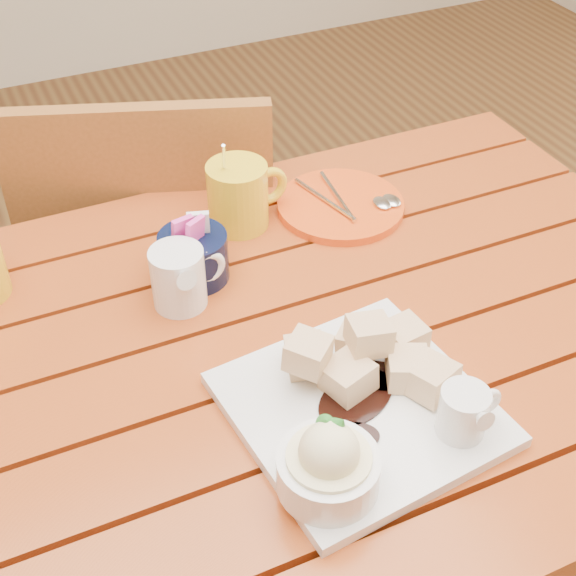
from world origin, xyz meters
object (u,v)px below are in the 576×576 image
dessert_plate (359,411)px  chair_far (160,268)px  coffee_mug_right (239,194)px  table (280,400)px  orange_saucer (342,205)px

dessert_plate → chair_far: chair_far is taller
coffee_mug_right → dessert_plate: bearing=-99.5°
table → chair_far: bearing=92.5°
orange_saucer → chair_far: chair_far is taller
table → orange_saucer: (0.21, 0.23, 0.11)m
orange_saucer → chair_far: size_ratio=0.22×
orange_saucer → table: bearing=-131.9°
dessert_plate → orange_saucer: dessert_plate is taller
table → chair_far: (-0.02, 0.52, -0.14)m
dessert_plate → coffee_mug_right: size_ratio=1.98×
dessert_plate → chair_far: size_ratio=0.33×
table → coffee_mug_right: size_ratio=8.04×
coffee_mug_right → orange_saucer: size_ratio=0.77×
table → dessert_plate: dessert_plate is taller
table → coffee_mug_right: coffee_mug_right is taller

